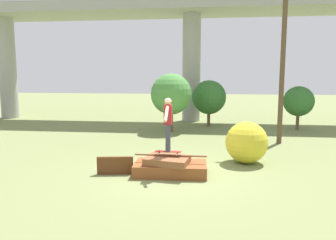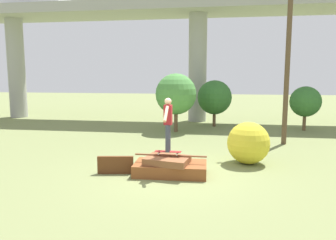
{
  "view_description": "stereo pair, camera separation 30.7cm",
  "coord_description": "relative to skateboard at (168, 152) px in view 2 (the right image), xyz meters",
  "views": [
    {
      "loc": [
        1.04,
        -9.09,
        2.86
      ],
      "look_at": [
        -0.07,
        0.02,
        1.59
      ],
      "focal_mm": 35.0,
      "sensor_mm": 36.0,
      "label": 1
    },
    {
      "loc": [
        1.35,
        -9.05,
        2.86
      ],
      "look_at": [
        -0.07,
        0.02,
        1.59
      ],
      "focal_mm": 35.0,
      "sensor_mm": 36.0,
      "label": 2
    }
  ],
  "objects": [
    {
      "name": "tree_behind_left",
      "position": [
        1.17,
        9.2,
        0.95
      ],
      "size": [
        1.89,
        1.89,
        2.56
      ],
      "color": "brown",
      "rests_on": "ground_plane"
    },
    {
      "name": "tree_behind_right",
      "position": [
        5.79,
        8.52,
        0.83
      ],
      "size": [
        1.56,
        1.56,
        2.28
      ],
      "color": "brown",
      "rests_on": "ground_plane"
    },
    {
      "name": "ground_plane",
      "position": [
        0.07,
        -0.02,
        -0.66
      ],
      "size": [
        80.0,
        80.0,
        0.0
      ],
      "primitive_type": "plane",
      "color": "olive"
    },
    {
      "name": "skater",
      "position": [
        0.0,
        -0.0,
        0.89
      ],
      "size": [
        0.22,
        1.1,
        1.54
      ],
      "color": "#383D4C",
      "rests_on": "skateboard"
    },
    {
      "name": "highway_overpass",
      "position": [
        0.07,
        11.22,
        5.44
      ],
      "size": [
        44.0,
        3.62,
        7.11
      ],
      "color": "#9E9E99",
      "rests_on": "ground_plane"
    },
    {
      "name": "scrap_pile",
      "position": [
        0.06,
        -0.04,
        -0.43
      ],
      "size": [
        2.1,
        1.24,
        0.59
      ],
      "color": "brown",
      "rests_on": "ground_plane"
    },
    {
      "name": "skateboard",
      "position": [
        0.0,
        0.0,
        0.0
      ],
      "size": [
        0.76,
        0.22,
        0.09
      ],
      "color": "maroon",
      "rests_on": "scrap_pile"
    },
    {
      "name": "tree_mid_back",
      "position": [
        -0.71,
        7.12,
        1.23
      ],
      "size": [
        2.05,
        2.05,
        2.93
      ],
      "color": "brown",
      "rests_on": "ground_plane"
    },
    {
      "name": "utility_pole",
      "position": [
        4.11,
        4.86,
        3.93
      ],
      "size": [
        1.3,
        0.2,
        8.93
      ],
      "color": "brown",
      "rests_on": "ground_plane"
    },
    {
      "name": "bush_yellow_flowering",
      "position": [
        2.38,
        1.53,
        0.02
      ],
      "size": [
        1.36,
        1.36,
        1.36
      ],
      "color": "gold",
      "rests_on": "ground_plane"
    },
    {
      "name": "scrap_plank_loose",
      "position": [
        -1.51,
        -0.19,
        -0.4
      ],
      "size": [
        1.04,
        0.27,
        0.52
      ],
      "color": "#5B3319",
      "rests_on": "ground_plane"
    }
  ]
}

